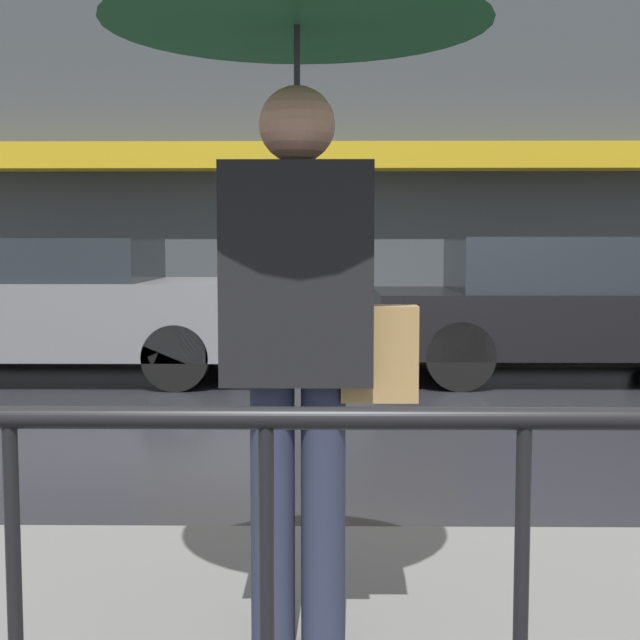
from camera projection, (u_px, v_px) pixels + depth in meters
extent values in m
plane|color=black|center=(440.00, 419.00, 7.30)|extent=(80.00, 80.00, 0.00)
cube|color=#60605E|center=(401.00, 349.00, 11.47)|extent=(28.00, 1.94, 0.14)
cube|color=gold|center=(440.00, 418.00, 7.30)|extent=(25.20, 0.12, 0.01)
cube|color=#383D42|center=(396.00, 151.00, 12.36)|extent=(28.00, 0.30, 5.44)
cube|color=#B79319|center=(398.00, 156.00, 11.95)|extent=(16.80, 0.55, 0.35)
cylinder|color=#23283D|center=(273.00, 514.00, 2.84)|extent=(0.14, 0.14, 0.86)
cylinder|color=#23283D|center=(323.00, 514.00, 2.84)|extent=(0.14, 0.14, 0.86)
cube|color=black|center=(297.00, 273.00, 2.78)|extent=(0.47, 0.28, 0.68)
sphere|color=tan|center=(297.00, 125.00, 2.74)|extent=(0.24, 0.24, 0.24)
cylinder|color=#262628|center=(297.00, 151.00, 2.74)|extent=(0.02, 0.02, 0.76)
cube|color=#9E7A47|center=(379.00, 353.00, 2.79)|extent=(0.24, 0.12, 0.30)
cube|color=slate|center=(56.00, 316.00, 9.51)|extent=(4.62, 1.93, 0.76)
cube|color=#1E2328|center=(37.00, 260.00, 9.46)|extent=(2.40, 1.78, 0.44)
cylinder|color=black|center=(202.00, 339.00, 10.38)|extent=(0.65, 0.22, 0.65)
cylinder|color=black|center=(176.00, 357.00, 8.67)|extent=(0.65, 0.22, 0.65)
cube|color=black|center=(569.00, 321.00, 9.45)|extent=(4.09, 1.84, 0.65)
cube|color=#1E2328|center=(554.00, 264.00, 9.40)|extent=(2.13, 1.69, 0.56)
cylinder|color=black|center=(440.00, 338.00, 10.29)|extent=(0.68, 0.22, 0.68)
cylinder|color=black|center=(460.00, 356.00, 8.68)|extent=(0.68, 0.22, 0.68)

